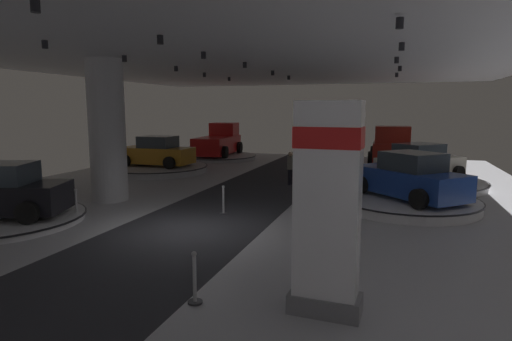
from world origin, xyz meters
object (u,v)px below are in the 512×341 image
Objects in this scene: display_car_far_left at (157,152)px; display_platform_deep_right at (391,165)px; display_platform_deep_left at (217,157)px; display_platform_far_left at (157,168)px; pickup_truck_deep_left at (219,142)px; pickup_truck_deep_right at (392,148)px; display_platform_far_right at (419,183)px; display_car_far_right at (420,164)px; visitor_walking_near at (290,166)px; column_left at (107,131)px; display_platform_mid_right at (407,203)px; display_car_mid_right at (409,178)px; brand_sign_pylon at (327,206)px.

display_car_far_left reaches higher than display_platform_deep_right.
display_platform_far_left is at bearing -95.61° from display_platform_deep_left.
pickup_truck_deep_left is 0.96× the size of display_platform_deep_right.
pickup_truck_deep_right is 6.08m from display_platform_far_right.
pickup_truck_deep_left is at bearing 150.05° from display_car_far_right.
display_platform_far_left is 3.69× the size of visitor_walking_near.
display_platform_deep_left is at bearing 172.48° from pickup_truck_deep_right.
column_left is at bearing -136.90° from visitor_walking_near.
column_left reaches higher than display_platform_far_right.
visitor_walking_near is at bearing -11.32° from display_car_far_left.
display_platform_deep_right is 6.30m from display_platform_far_right.
pickup_truck_deep_right is at bearing -7.52° from display_platform_deep_left.
display_platform_deep_right is at bearing 24.75° from display_platform_far_left.
pickup_truck_deep_left reaches higher than display_car_far_right.
pickup_truck_deep_left is at bearing 171.03° from pickup_truck_deep_right.
display_car_far_left is at bearing -95.37° from display_platform_deep_left.
column_left is 1.08× the size of display_platform_mid_right.
pickup_truck_deep_left reaches higher than display_car_mid_right.
display_car_far_left is (-13.54, 5.08, 0.00)m from display_car_mid_right.
display_platform_deep_right is 1.32× the size of display_car_far_right.
pickup_truck_deep_right reaches higher than display_platform_far_right.
display_car_mid_right reaches higher than display_platform_deep_right.
display_platform_far_right is at bearing 80.69° from brand_sign_pylon.
pickup_truck_deep_left is 0.93× the size of display_platform_far_left.
display_platform_far_right is 1.37× the size of display_car_far_right.
display_car_far_right is at bearing 30.70° from column_left.
pickup_truck_deep_left reaches higher than display_platform_far_right.
display_car_mid_right is (1.62, 8.97, -0.81)m from brand_sign_pylon.
display_platform_mid_right is (12.87, -12.61, -1.00)m from pickup_truck_deep_left.
pickup_truck_deep_right is 0.90× the size of display_platform_far_right.
pickup_truck_deep_left is at bearing 150.16° from display_platform_far_right.
display_car_far_left is 0.72× the size of display_platform_far_right.
display_platform_far_left is at bearing 179.32° from display_car_far_left.
column_left is at bearing -83.66° from display_platform_deep_left.
pickup_truck_deep_left is 15.60m from display_car_far_right.
display_platform_far_right is at bearing 30.74° from column_left.
column_left is 11.58m from display_car_mid_right.
display_platform_deep_left is at bearing -85.31° from pickup_truck_deep_left.
display_car_far_right is (-0.02, -0.02, 0.91)m from display_platform_far_right.
display_platform_deep_left is 7.33m from display_car_far_left.
column_left is at bearing -129.30° from pickup_truck_deep_right.
visitor_walking_near is at bearing -11.28° from display_platform_far_left.
brand_sign_pylon is at bearing -92.74° from pickup_truck_deep_right.
display_platform_mid_right is 14.46m from display_car_far_left.
display_platform_deep_right is at bearing -7.50° from pickup_truck_deep_left.
pickup_truck_deep_right is (12.21, -1.93, 0.07)m from pickup_truck_deep_left.
brand_sign_pylon is 14.13m from display_platform_far_right.
display_platform_deep_left is 1.04× the size of pickup_truck_deep_left.
display_car_far_left is at bearing 107.45° from column_left.
column_left is at bearing -83.70° from pickup_truck_deep_left.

